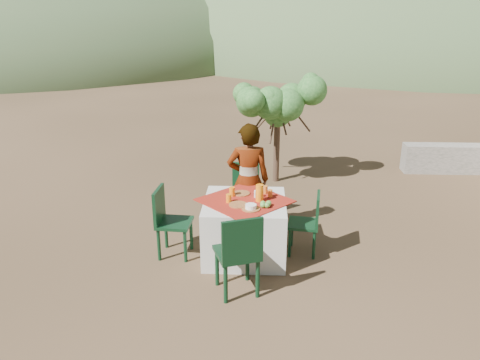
# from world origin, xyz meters

# --- Properties ---
(ground) EXTENTS (160.00, 160.00, 0.00)m
(ground) POSITION_xyz_m (0.00, 0.00, 0.00)
(ground) COLOR #372819
(ground) RESTS_ON ground
(table) EXTENTS (1.30, 1.30, 0.76)m
(table) POSITION_xyz_m (-0.68, -0.05, 0.38)
(table) COLOR beige
(table) RESTS_ON ground
(chair_far) EXTENTS (0.46, 0.46, 0.87)m
(chair_far) POSITION_xyz_m (-0.73, 1.02, 0.48)
(chair_far) COLOR black
(chair_far) RESTS_ON ground
(chair_near) EXTENTS (0.58, 0.58, 0.98)m
(chair_near) POSITION_xyz_m (-0.71, -0.98, 0.54)
(chair_near) COLOR black
(chair_near) RESTS_ON ground
(chair_left) EXTENTS (0.45, 0.45, 0.91)m
(chair_left) POSITION_xyz_m (-1.65, -0.09, 0.50)
(chair_left) COLOR black
(chair_left) RESTS_ON ground
(chair_right) EXTENTS (0.43, 0.43, 0.82)m
(chair_right) POSITION_xyz_m (0.14, 0.03, 0.46)
(chair_right) COLOR black
(chair_right) RESTS_ON ground
(person) EXTENTS (0.61, 0.42, 1.60)m
(person) POSITION_xyz_m (-0.66, 0.57, 0.80)
(person) COLOR #8C6651
(person) RESTS_ON ground
(shrub_tree) EXTENTS (1.46, 1.43, 1.72)m
(shrub_tree) POSITION_xyz_m (-0.15, 2.80, 1.36)
(shrub_tree) COLOR #462E23
(shrub_tree) RESTS_ON ground
(stone_wall) EXTENTS (2.60, 0.35, 0.55)m
(stone_wall) POSITION_xyz_m (3.60, 3.40, 0.28)
(stone_wall) COLOR gray
(stone_wall) RESTS_ON ground
(hill_near_left) EXTENTS (40.00, 40.00, 16.00)m
(hill_near_left) POSITION_xyz_m (-18.00, 30.00, 0.00)
(hill_near_left) COLOR #405932
(hill_near_left) RESTS_ON ground
(hill_near_right) EXTENTS (48.00, 48.00, 20.00)m
(hill_near_right) POSITION_xyz_m (12.00, 36.00, 0.00)
(hill_near_right) COLOR #405932
(hill_near_right) RESTS_ON ground
(hill_far_center) EXTENTS (60.00, 60.00, 24.00)m
(hill_far_center) POSITION_xyz_m (-4.00, 52.00, 0.00)
(hill_far_center) COLOR gray
(hill_far_center) RESTS_ON ground
(plate_far) EXTENTS (0.22, 0.22, 0.01)m
(plate_far) POSITION_xyz_m (-0.73, 0.15, 0.77)
(plate_far) COLOR brown
(plate_far) RESTS_ON table
(plate_near) EXTENTS (0.23, 0.23, 0.01)m
(plate_near) POSITION_xyz_m (-0.76, -0.22, 0.77)
(plate_near) COLOR brown
(plate_near) RESTS_ON table
(glass_far) EXTENTS (0.07, 0.07, 0.12)m
(glass_far) POSITION_xyz_m (-0.85, 0.08, 0.82)
(glass_far) COLOR orange
(glass_far) RESTS_ON table
(glass_near) EXTENTS (0.07, 0.07, 0.11)m
(glass_near) POSITION_xyz_m (-0.88, -0.13, 0.82)
(glass_near) COLOR orange
(glass_near) RESTS_ON table
(juice_pitcher) EXTENTS (0.10, 0.10, 0.21)m
(juice_pitcher) POSITION_xyz_m (-0.50, -0.07, 0.87)
(juice_pitcher) COLOR orange
(juice_pitcher) RESTS_ON table
(bowl_plate) EXTENTS (0.22, 0.22, 0.01)m
(bowl_plate) POSITION_xyz_m (-0.60, -0.34, 0.77)
(bowl_plate) COLOR brown
(bowl_plate) RESTS_ON table
(white_bowl) EXTENTS (0.13, 0.13, 0.05)m
(white_bowl) POSITION_xyz_m (-0.60, -0.34, 0.80)
(white_bowl) COLOR white
(white_bowl) RESTS_ON bowl_plate
(jar_left) EXTENTS (0.06, 0.06, 0.09)m
(jar_left) POSITION_xyz_m (-0.36, 0.07, 0.81)
(jar_left) COLOR orange
(jar_left) RESTS_ON table
(jar_right) EXTENTS (0.06, 0.06, 0.10)m
(jar_right) POSITION_xyz_m (-0.42, 0.19, 0.81)
(jar_right) COLOR orange
(jar_right) RESTS_ON table
(napkin_holder) EXTENTS (0.08, 0.06, 0.09)m
(napkin_holder) POSITION_xyz_m (-0.53, 0.04, 0.81)
(napkin_holder) COLOR white
(napkin_holder) RESTS_ON table
(fruit_cluster) EXTENTS (0.14, 0.13, 0.07)m
(fruit_cluster) POSITION_xyz_m (-0.43, -0.26, 0.80)
(fruit_cluster) COLOR #589C38
(fruit_cluster) RESTS_ON table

